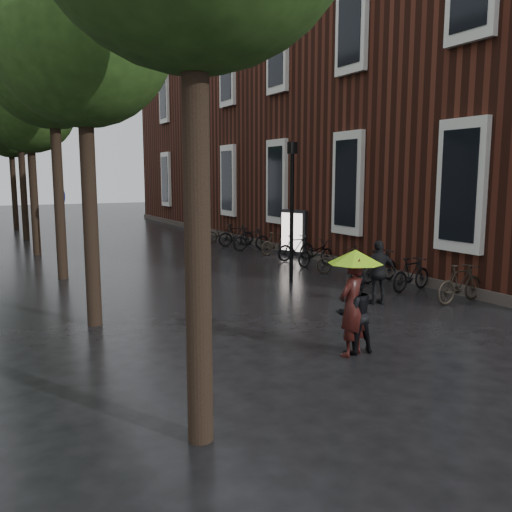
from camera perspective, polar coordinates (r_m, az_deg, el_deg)
ground at (r=8.71m, az=23.11°, el=-14.39°), size 120.00×120.00×0.00m
brick_building at (r=29.78m, az=7.00°, el=13.67°), size 10.20×33.20×12.00m
street_trees at (r=21.23m, az=-21.95°, el=16.18°), size 4.33×34.03×8.91m
person_burgundy at (r=10.06m, az=10.06°, el=-5.31°), size 0.77×0.64×1.82m
person_black at (r=10.24m, az=10.34°, el=-5.96°), size 0.78×0.63×1.51m
lime_umbrella at (r=10.06m, az=10.42°, el=-0.07°), size 1.02×1.02×1.51m
pedestrian_walking at (r=14.19m, az=12.79°, el=-1.70°), size 1.03×0.61×1.65m
parked_bicycles at (r=20.36m, az=5.16°, el=0.56°), size 2.06×15.28×1.03m
ad_lightbox at (r=22.14m, az=4.08°, el=2.44°), size 0.29×1.25×1.89m
lamp_post at (r=16.55m, az=3.79°, el=6.08°), size 0.22×0.22×4.27m
cycle_sign at (r=22.74m, az=-19.67°, el=4.23°), size 0.14×0.49×2.70m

